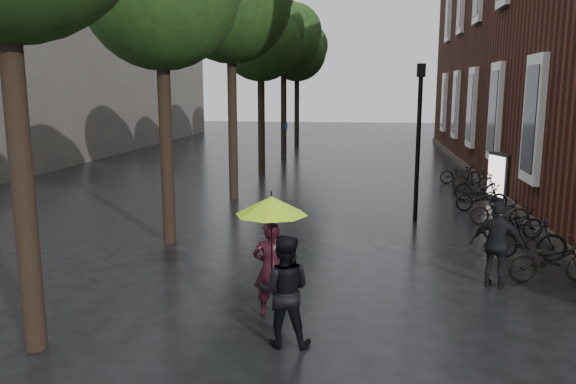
% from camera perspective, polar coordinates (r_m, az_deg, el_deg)
% --- Properties ---
extents(bg_building, '(16.00, 30.00, 14.00)m').
position_cam_1_polar(bg_building, '(41.30, -26.12, 13.79)').
color(bg_building, '#47423D').
rests_on(bg_building, ground).
extents(street_trees, '(4.33, 34.03, 8.91)m').
position_cam_1_polar(street_trees, '(22.82, -4.22, 16.69)').
color(street_trees, black).
rests_on(street_trees, ground).
extents(person_burgundy, '(0.67, 0.49, 1.68)m').
position_cam_1_polar(person_burgundy, '(9.58, -1.76, -7.83)').
color(person_burgundy, black).
rests_on(person_burgundy, ground).
extents(person_black, '(0.86, 0.68, 1.72)m').
position_cam_1_polar(person_black, '(8.55, -0.40, -9.99)').
color(person_black, black).
rests_on(person_black, ground).
extents(lime_umbrella, '(1.15, 1.15, 1.70)m').
position_cam_1_polar(lime_umbrella, '(8.77, -1.69, -1.38)').
color(lime_umbrella, black).
rests_on(lime_umbrella, ground).
extents(pedestrian_walking, '(1.08, 0.73, 1.71)m').
position_cam_1_polar(pedestrian_walking, '(11.70, 20.50, -5.04)').
color(pedestrian_walking, black).
rests_on(pedestrian_walking, ground).
extents(parked_bicycles, '(2.03, 12.74, 1.02)m').
position_cam_1_polar(parked_bicycles, '(17.81, 20.14, -1.16)').
color(parked_bicycles, black).
rests_on(parked_bicycles, ground).
extents(ad_lightbox, '(0.26, 1.12, 1.69)m').
position_cam_1_polar(ad_lightbox, '(20.60, 20.70, 1.40)').
color(ad_lightbox, black).
rests_on(ad_lightbox, ground).
extents(lamp_post, '(0.23, 0.23, 4.54)m').
position_cam_1_polar(lamp_post, '(16.50, 13.15, 6.39)').
color(lamp_post, black).
rests_on(lamp_post, ground).
extents(cycle_sign, '(0.13, 0.44, 2.42)m').
position_cam_1_polar(cycle_sign, '(25.48, -0.30, 5.39)').
color(cycle_sign, '#262628').
rests_on(cycle_sign, ground).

